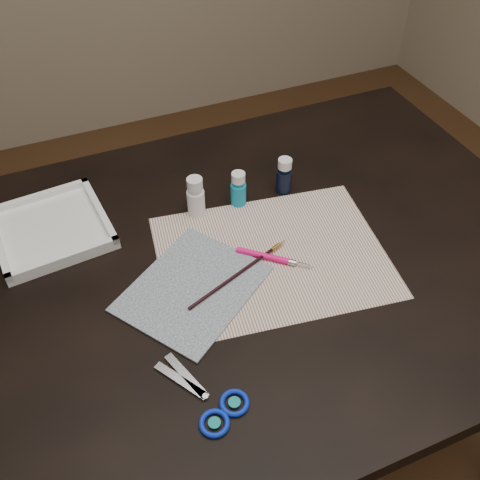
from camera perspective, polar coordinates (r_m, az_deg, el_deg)
name	(u,v)px	position (r m, az deg, el deg)	size (l,w,h in m)	color
ground	(240,435)	(1.67, 0.00, -20.05)	(3.50, 3.50, 0.02)	#422614
table	(240,363)	(1.33, 0.00, -13.04)	(1.30, 0.90, 0.75)	black
paper	(272,256)	(1.04, 3.42, -1.71)	(0.44, 0.33, 0.00)	white
canvas	(193,288)	(0.99, -5.05, -5.14)	(0.25, 0.20, 0.00)	#142540
paint_bottle_white	(196,196)	(1.11, -4.75, 4.66)	(0.04, 0.04, 0.09)	white
paint_bottle_cyan	(238,189)	(1.13, -0.18, 5.49)	(0.03, 0.03, 0.08)	#128FB6
paint_bottle_navy	(284,175)	(1.16, 4.72, 6.89)	(0.03, 0.03, 0.08)	black
paintbrush	(241,272)	(1.00, 0.05, -3.43)	(0.25, 0.01, 0.01)	black
craft_knife	(275,258)	(1.03, 3.76, -1.98)	(0.15, 0.01, 0.01)	#FF0C73
scissors	(195,393)	(0.86, -4.83, -15.97)	(0.18, 0.09, 0.01)	silver
palette_tray	(51,228)	(1.14, -19.51, 1.23)	(0.22, 0.22, 0.03)	white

